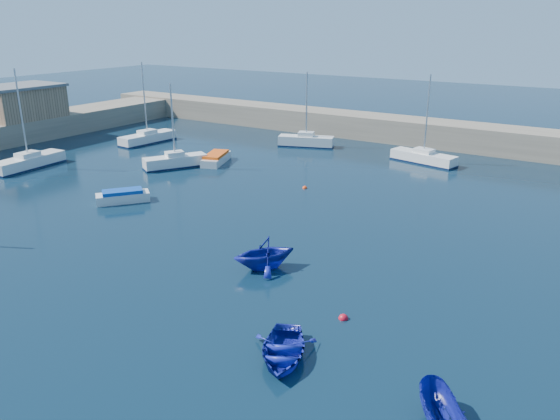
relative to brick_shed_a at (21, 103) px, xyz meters
The scene contains 15 objects.
ground 48.55m from the brick_shed_a, 29.74° to the right, with size 220.00×220.00×0.00m, color black.
back_wall 47.50m from the brick_shed_a, 27.65° to the left, with size 96.00×4.50×2.60m, color #786D5B.
brick_shed_a is the anchor object (origin of this frame).
sailboat_2 14.63m from the brick_shed_a, 32.79° to the right, with size 2.48×7.02×8.98m.
sailboat_3 23.51m from the brick_shed_a, ahead, with size 4.27×5.78×7.67m.
sailboat_4 14.99m from the brick_shed_a, 24.66° to the left, with size 2.51×6.84×8.72m.
sailboat_5 32.42m from the brick_shed_a, 25.57° to the left, with size 6.09×3.50×7.88m.
sailboat_6 44.45m from the brick_shed_a, 18.06° to the left, with size 6.57×3.08×8.28m.
motorboat_1 28.95m from the brick_shed_a, 20.33° to the right, with size 3.43×3.88×0.95m.
motorboat_2 25.82m from the brick_shed_a, ahead, with size 3.12×4.89×0.95m.
dinghy_center 52.15m from the brick_shed_a, 23.23° to the right, with size 2.64×3.70×0.77m, color #151E94.
dinghy_left 44.74m from the brick_shed_a, 18.11° to the right, with size 3.00×3.48×1.83m, color #151E94.
dinghy_right 58.53m from the brick_shed_a, 21.21° to the right, with size 1.20×3.20×1.23m, color #151E94.
buoy_1 51.36m from the brick_shed_a, 18.66° to the right, with size 0.46×0.46×0.46m, color #AF0D1D.
buoy_3 36.95m from the brick_shed_a, ahead, with size 0.39×0.39×0.39m, color #FF3C0D.
Camera 1 is at (15.88, -12.52, 13.03)m, focal length 35.00 mm.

